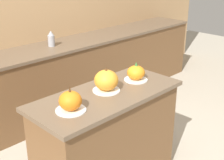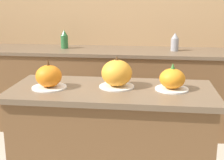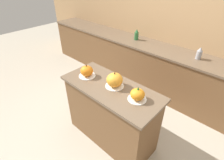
% 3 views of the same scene
% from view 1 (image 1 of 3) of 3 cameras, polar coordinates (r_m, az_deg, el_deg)
% --- Properties ---
extents(kitchen_island, '(1.29, 0.57, 0.90)m').
position_cam_1_polar(kitchen_island, '(2.71, -0.82, -11.08)').
color(kitchen_island, brown).
rests_on(kitchen_island, ground_plane).
extents(back_counter, '(6.00, 0.60, 0.90)m').
position_cam_1_polar(back_counter, '(3.76, -16.47, -2.17)').
color(back_counter, brown).
rests_on(back_counter, ground_plane).
extents(pumpkin_cake_left, '(0.22, 0.22, 0.19)m').
position_cam_1_polar(pumpkin_cake_left, '(2.21, -7.62, -3.93)').
color(pumpkin_cake_left, white).
rests_on(pumpkin_cake_left, kitchen_island).
extents(pumpkin_cake_center, '(0.23, 0.23, 0.20)m').
position_cam_1_polar(pumpkin_cake_center, '(2.50, -1.05, -0.15)').
color(pumpkin_cake_center, white).
rests_on(pumpkin_cake_center, kitchen_island).
extents(pumpkin_cake_right, '(0.21, 0.21, 0.17)m').
position_cam_1_polar(pumpkin_cake_right, '(2.74, 4.40, 1.25)').
color(pumpkin_cake_right, white).
rests_on(pumpkin_cake_right, kitchen_island).
extents(bottle_short, '(0.08, 0.08, 0.19)m').
position_cam_1_polar(bottle_short, '(3.84, -11.06, 7.40)').
color(bottle_short, '#99999E').
rests_on(bottle_short, back_counter).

